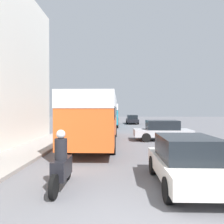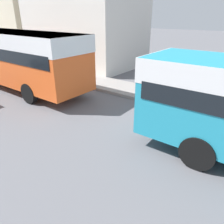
% 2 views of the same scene
% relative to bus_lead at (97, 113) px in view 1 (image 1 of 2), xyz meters
% --- Properties ---
extents(bus_lead, '(2.62, 11.37, 3.15)m').
position_rel_bus_lead_xyz_m(bus_lead, '(0.00, 0.00, 0.00)').
color(bus_lead, '#EA5B23').
rests_on(bus_lead, ground_plane).
extents(bus_following, '(2.49, 10.72, 2.89)m').
position_rel_bus_lead_xyz_m(bus_following, '(0.20, 14.86, -0.16)').
color(bus_following, teal).
rests_on(bus_following, ground_plane).
extents(motorcycle_behind_lead, '(0.38, 2.24, 1.73)m').
position_rel_bus_lead_xyz_m(motorcycle_behind_lead, '(-0.22, -8.31, -1.36)').
color(motorcycle_behind_lead, black).
rests_on(motorcycle_behind_lead, ground_plane).
extents(car_crossing, '(4.13, 1.96, 1.48)m').
position_rel_bus_lead_xyz_m(car_crossing, '(4.67, 1.49, -1.27)').
color(car_crossing, '#B7B7BC').
rests_on(car_crossing, ground_plane).
extents(car_far_curb, '(1.81, 4.52, 1.36)m').
position_rel_bus_lead_xyz_m(car_far_curb, '(3.58, 19.07, -1.32)').
color(car_far_curb, black).
rests_on(car_far_curb, ground_plane).
extents(car_distant, '(1.88, 3.84, 1.50)m').
position_rel_bus_lead_xyz_m(car_distant, '(3.52, -8.01, -1.27)').
color(car_distant, silver).
rests_on(car_distant, ground_plane).
extents(pedestrian_near_curb, '(0.33, 0.33, 1.74)m').
position_rel_bus_lead_xyz_m(pedestrian_near_curb, '(-3.36, 18.05, -0.99)').
color(pedestrian_near_curb, '#232838').
rests_on(pedestrian_near_curb, sidewalk).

